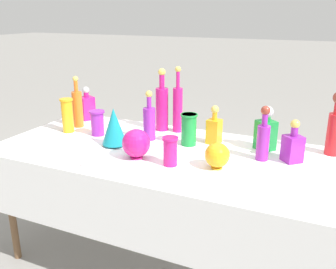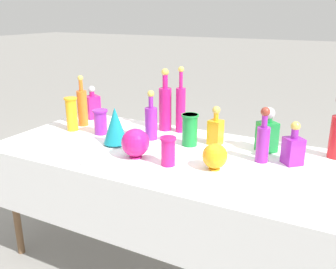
{
  "view_description": "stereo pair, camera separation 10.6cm",
  "coord_description": "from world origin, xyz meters",
  "px_view_note": "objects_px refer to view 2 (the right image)",
  "views": [
    {
      "loc": [
        0.84,
        -1.83,
        1.53
      ],
      "look_at": [
        0.0,
        0.0,
        0.86
      ],
      "focal_mm": 40.0,
      "sensor_mm": 36.0,
      "label": 1
    },
    {
      "loc": [
        0.94,
        -1.79,
        1.53
      ],
      "look_at": [
        0.0,
        0.0,
        0.86
      ],
      "focal_mm": 40.0,
      "sensor_mm": 36.0,
      "label": 2
    }
  ],
  "objects_px": {
    "slender_vase_3": "(168,150)",
    "cardboard_box_behind_left": "(263,179)",
    "tall_bottle_0": "(82,106)",
    "tall_bottle_4": "(165,106)",
    "fluted_vase_0": "(115,126)",
    "round_bowl_1": "(135,143)",
    "square_decanter_2": "(216,129)",
    "square_decanter_1": "(93,105)",
    "tall_bottle_3": "(181,107)",
    "square_decanter_3": "(293,148)",
    "slender_vase_1": "(100,121)",
    "square_decanter_0": "(267,132)",
    "round_bowl_0": "(215,156)",
    "slender_vase_2": "(190,129)",
    "tall_bottle_1": "(263,140)",
    "slender_vase_0": "(72,113)",
    "tall_bottle_5": "(151,121)"
  },
  "relations": [
    {
      "from": "slender_vase_3",
      "to": "cardboard_box_behind_left",
      "type": "relative_size",
      "value": 0.25
    },
    {
      "from": "tall_bottle_0",
      "to": "tall_bottle_4",
      "type": "relative_size",
      "value": 0.85
    },
    {
      "from": "fluted_vase_0",
      "to": "round_bowl_1",
      "type": "bearing_deg",
      "value": -29.2
    },
    {
      "from": "square_decanter_2",
      "to": "square_decanter_1",
      "type": "bearing_deg",
      "value": 173.32
    },
    {
      "from": "tall_bottle_3",
      "to": "square_decanter_2",
      "type": "relative_size",
      "value": 1.84
    },
    {
      "from": "tall_bottle_4",
      "to": "fluted_vase_0",
      "type": "distance_m",
      "value": 0.42
    },
    {
      "from": "square_decanter_3",
      "to": "slender_vase_1",
      "type": "xyz_separation_m",
      "value": [
        -1.2,
        -0.06,
        -0.0
      ]
    },
    {
      "from": "tall_bottle_0",
      "to": "tall_bottle_4",
      "type": "distance_m",
      "value": 0.59
    },
    {
      "from": "square_decanter_3",
      "to": "square_decanter_0",
      "type": "bearing_deg",
      "value": 143.33
    },
    {
      "from": "round_bowl_0",
      "to": "square_decanter_2",
      "type": "bearing_deg",
      "value": 110.34
    },
    {
      "from": "tall_bottle_0",
      "to": "square_decanter_3",
      "type": "relative_size",
      "value": 1.52
    },
    {
      "from": "slender_vase_1",
      "to": "slender_vase_3",
      "type": "relative_size",
      "value": 1.06
    },
    {
      "from": "square_decanter_1",
      "to": "round_bowl_0",
      "type": "bearing_deg",
      "value": -22.54
    },
    {
      "from": "tall_bottle_3",
      "to": "square_decanter_2",
      "type": "distance_m",
      "value": 0.33
    },
    {
      "from": "slender_vase_2",
      "to": "tall_bottle_0",
      "type": "bearing_deg",
      "value": 178.09
    },
    {
      "from": "tall_bottle_1",
      "to": "square_decanter_1",
      "type": "xyz_separation_m",
      "value": [
        -1.34,
        0.26,
        -0.02
      ]
    },
    {
      "from": "tall_bottle_4",
      "to": "round_bowl_0",
      "type": "distance_m",
      "value": 0.72
    },
    {
      "from": "slender_vase_0",
      "to": "slender_vase_1",
      "type": "bearing_deg",
      "value": 6.32
    },
    {
      "from": "tall_bottle_0",
      "to": "slender_vase_0",
      "type": "height_order",
      "value": "tall_bottle_0"
    },
    {
      "from": "tall_bottle_5",
      "to": "square_decanter_1",
      "type": "relative_size",
      "value": 1.27
    },
    {
      "from": "round_bowl_1",
      "to": "tall_bottle_5",
      "type": "bearing_deg",
      "value": 104.44
    },
    {
      "from": "round_bowl_0",
      "to": "tall_bottle_3",
      "type": "bearing_deg",
      "value": 131.41
    },
    {
      "from": "slender_vase_3",
      "to": "fluted_vase_0",
      "type": "distance_m",
      "value": 0.45
    },
    {
      "from": "tall_bottle_4",
      "to": "slender_vase_2",
      "type": "xyz_separation_m",
      "value": [
        0.27,
        -0.2,
        -0.06
      ]
    },
    {
      "from": "tall_bottle_1",
      "to": "square_decanter_0",
      "type": "bearing_deg",
      "value": 95.92
    },
    {
      "from": "square_decanter_1",
      "to": "round_bowl_1",
      "type": "relative_size",
      "value": 1.5
    },
    {
      "from": "tall_bottle_3",
      "to": "round_bowl_1",
      "type": "distance_m",
      "value": 0.54
    },
    {
      "from": "tall_bottle_0",
      "to": "cardboard_box_behind_left",
      "type": "height_order",
      "value": "tall_bottle_0"
    },
    {
      "from": "fluted_vase_0",
      "to": "round_bowl_1",
      "type": "relative_size",
      "value": 1.4
    },
    {
      "from": "fluted_vase_0",
      "to": "slender_vase_2",
      "type": "bearing_deg",
      "value": 26.26
    },
    {
      "from": "slender_vase_0",
      "to": "slender_vase_2",
      "type": "distance_m",
      "value": 0.83
    },
    {
      "from": "tall_bottle_5",
      "to": "cardboard_box_behind_left",
      "type": "height_order",
      "value": "tall_bottle_5"
    },
    {
      "from": "tall_bottle_5",
      "to": "square_decanter_3",
      "type": "height_order",
      "value": "tall_bottle_5"
    },
    {
      "from": "slender_vase_3",
      "to": "fluted_vase_0",
      "type": "bearing_deg",
      "value": 162.42
    },
    {
      "from": "tall_bottle_3",
      "to": "tall_bottle_4",
      "type": "relative_size",
      "value": 1.05
    },
    {
      "from": "square_decanter_2",
      "to": "slender_vase_1",
      "type": "relative_size",
      "value": 1.46
    },
    {
      "from": "tall_bottle_0",
      "to": "square_decanter_1",
      "type": "distance_m",
      "value": 0.19
    },
    {
      "from": "tall_bottle_1",
      "to": "round_bowl_1",
      "type": "bearing_deg",
      "value": -157.29
    },
    {
      "from": "square_decanter_1",
      "to": "round_bowl_1",
      "type": "distance_m",
      "value": 0.88
    },
    {
      "from": "tall_bottle_5",
      "to": "slender_vase_0",
      "type": "relative_size",
      "value": 1.38
    },
    {
      "from": "slender_vase_2",
      "to": "round_bowl_0",
      "type": "distance_m",
      "value": 0.38
    },
    {
      "from": "slender_vase_0",
      "to": "tall_bottle_0",
      "type": "bearing_deg",
      "value": 95.33
    },
    {
      "from": "tall_bottle_4",
      "to": "slender_vase_2",
      "type": "distance_m",
      "value": 0.34
    },
    {
      "from": "tall_bottle_3",
      "to": "fluted_vase_0",
      "type": "bearing_deg",
      "value": -119.88
    },
    {
      "from": "slender_vase_2",
      "to": "square_decanter_2",
      "type": "bearing_deg",
      "value": 33.92
    },
    {
      "from": "tall_bottle_5",
      "to": "square_decanter_3",
      "type": "distance_m",
      "value": 0.86
    },
    {
      "from": "tall_bottle_4",
      "to": "square_decanter_2",
      "type": "bearing_deg",
      "value": -15.87
    },
    {
      "from": "tall_bottle_1",
      "to": "square_decanter_1",
      "type": "distance_m",
      "value": 1.36
    },
    {
      "from": "tall_bottle_0",
      "to": "round_bowl_0",
      "type": "distance_m",
      "value": 1.14
    },
    {
      "from": "tall_bottle_5",
      "to": "tall_bottle_1",
      "type": "bearing_deg",
      "value": -3.79
    }
  ]
}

